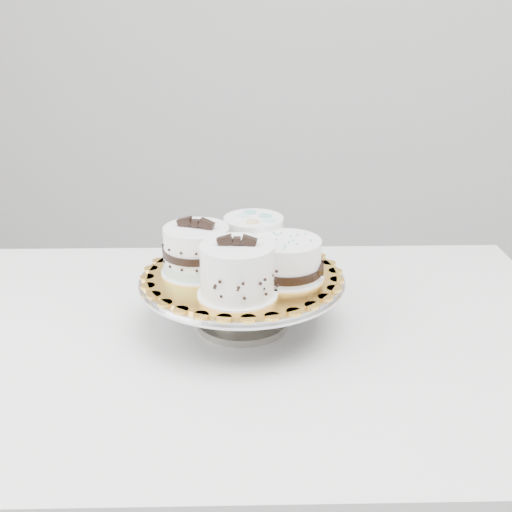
# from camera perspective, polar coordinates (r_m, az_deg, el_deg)

# --- Properties ---
(table) EXTENTS (1.25, 0.94, 0.75)m
(table) POSITION_cam_1_polar(r_m,az_deg,el_deg) (1.09, -1.73, -10.80)
(table) COLOR white
(table) RESTS_ON floor
(cake_stand) EXTENTS (0.33, 0.33, 0.09)m
(cake_stand) POSITION_cam_1_polar(r_m,az_deg,el_deg) (1.04, -1.22, -3.18)
(cake_stand) COLOR gray
(cake_stand) RESTS_ON table
(cake_board) EXTENTS (0.38, 0.38, 0.00)m
(cake_board) POSITION_cam_1_polar(r_m,az_deg,el_deg) (1.03, -1.24, -1.65)
(cake_board) COLOR gold
(cake_board) RESTS_ON cake_stand
(cake_swirl) EXTENTS (0.12, 0.12, 0.10)m
(cake_swirl) POSITION_cam_1_polar(r_m,az_deg,el_deg) (0.94, -1.67, -1.37)
(cake_swirl) COLOR white
(cake_swirl) RESTS_ON cake_board
(cake_banded) EXTENTS (0.12, 0.12, 0.10)m
(cake_banded) POSITION_cam_1_polar(r_m,az_deg,el_deg) (1.03, -5.28, 0.37)
(cake_banded) COLOR white
(cake_banded) RESTS_ON cake_board
(cake_dots) EXTENTS (0.13, 0.13, 0.07)m
(cake_dots) POSITION_cam_1_polar(r_m,az_deg,el_deg) (1.08, -0.22, 1.64)
(cake_dots) COLOR white
(cake_dots) RESTS_ON cake_board
(cake_ribbon) EXTENTS (0.13, 0.12, 0.07)m
(cake_ribbon) POSITION_cam_1_polar(r_m,az_deg,el_deg) (1.01, 2.74, -0.36)
(cake_ribbon) COLOR white
(cake_ribbon) RESTS_ON cake_board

